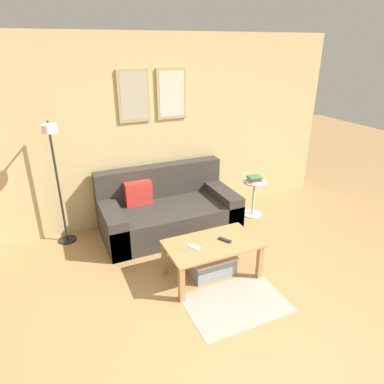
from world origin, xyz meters
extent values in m
plane|color=tan|center=(0.00, 0.00, 0.00)|extent=(16.00, 16.00, 0.00)
cube|color=tan|center=(0.00, 2.85, 1.27)|extent=(5.60, 0.06, 2.55)
cube|color=tan|center=(-0.26, 2.80, 1.78)|extent=(0.42, 0.02, 0.66)
cube|color=#ADA38E|center=(-0.26, 2.79, 1.78)|extent=(0.35, 0.01, 0.59)
cube|color=tan|center=(0.26, 2.80, 1.78)|extent=(0.42, 0.02, 0.66)
cube|color=beige|center=(0.26, 2.79, 1.78)|extent=(0.35, 0.01, 0.59)
cube|color=#A39989|center=(0.09, 0.67, 0.00)|extent=(1.00, 0.69, 0.01)
cube|color=#38332D|center=(0.00, 2.31, 0.20)|extent=(1.82, 0.94, 0.40)
cube|color=#38332D|center=(0.00, 2.68, 0.62)|extent=(1.82, 0.20, 0.45)
cube|color=#38332D|center=(-0.79, 2.31, 0.26)|extent=(0.24, 0.94, 0.52)
cube|color=#38332D|center=(0.79, 2.31, 0.26)|extent=(0.24, 0.94, 0.52)
cube|color=red|center=(-0.36, 2.51, 0.56)|extent=(0.36, 0.14, 0.32)
cube|color=#AD7F4C|center=(0.07, 1.19, 0.41)|extent=(1.00, 0.58, 0.02)
cube|color=#AD7F4C|center=(-0.39, 0.93, 0.20)|extent=(0.06, 0.06, 0.40)
cube|color=#AD7F4C|center=(0.53, 0.93, 0.20)|extent=(0.06, 0.06, 0.40)
cube|color=#AD7F4C|center=(-0.39, 1.44, 0.20)|extent=(0.06, 0.06, 0.40)
cube|color=#AD7F4C|center=(0.53, 1.44, 0.20)|extent=(0.06, 0.06, 0.40)
cube|color=gray|center=(0.09, 1.23, 0.11)|extent=(0.48, 0.34, 0.21)
cube|color=silver|center=(0.09, 1.23, 0.22)|extent=(0.51, 0.36, 0.02)
cylinder|color=black|center=(-1.33, 2.63, 0.01)|extent=(0.23, 0.23, 0.02)
cylinder|color=black|center=(-1.33, 2.63, 0.80)|extent=(0.03, 0.03, 1.56)
cylinder|color=black|center=(-1.33, 2.50, 1.58)|extent=(0.02, 0.25, 0.02)
cylinder|color=white|center=(-1.33, 2.38, 1.55)|extent=(0.17, 0.17, 0.09)
cylinder|color=silver|center=(1.32, 2.25, 0.01)|extent=(0.29, 0.29, 0.01)
cylinder|color=silver|center=(1.32, 2.25, 0.27)|extent=(0.04, 0.04, 0.51)
cylinder|color=silver|center=(1.32, 2.25, 0.54)|extent=(0.35, 0.35, 0.02)
cube|color=silver|center=(1.32, 2.25, 0.56)|extent=(0.23, 0.19, 0.02)
cube|color=#B73333|center=(1.31, 2.25, 0.57)|extent=(0.18, 0.18, 0.02)
cube|color=#D8C666|center=(1.33, 2.26, 0.59)|extent=(0.23, 0.16, 0.02)
cube|color=#387F4C|center=(1.32, 2.26, 0.61)|extent=(0.21, 0.19, 0.02)
cube|color=#232328|center=(0.22, 1.17, 0.43)|extent=(0.11, 0.15, 0.02)
cube|color=silver|center=(-0.14, 1.19, 0.42)|extent=(0.13, 0.15, 0.01)
camera|label=1|loc=(-1.43, -1.62, 2.40)|focal=32.00mm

